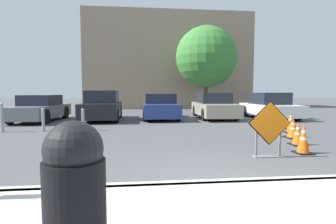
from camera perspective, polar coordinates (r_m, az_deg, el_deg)
name	(u,v)px	position (r m, az deg, el deg)	size (l,w,h in m)	color
ground_plane	(164,120)	(13.94, -0.87, -1.74)	(96.00, 96.00, 0.00)	#4C4C4F
curb_lip	(223,185)	(4.26, 11.96, -15.33)	(22.19, 0.20, 0.14)	beige
road_closed_sign	(269,128)	(6.40, 21.22, -3.28)	(1.01, 0.20, 1.30)	black
traffic_cone_nearest	(303,139)	(7.20, 27.38, -5.23)	(0.39, 0.39, 0.73)	black
traffic_cone_second	(298,134)	(8.26, 26.43, -4.29)	(0.40, 0.40, 0.65)	black
traffic_cone_third	(293,129)	(9.46, 25.60, -3.31)	(0.51, 0.51, 0.61)	black
traffic_cone_fourth	(291,124)	(10.54, 25.21, -2.31)	(0.39, 0.39, 0.70)	black
traffic_cone_fifth	(291,120)	(11.62, 25.19, -1.69)	(0.45, 0.45, 0.71)	black
parked_car_nearest	(40,109)	(14.89, -26.07, 0.64)	(2.05, 4.32, 1.33)	slate
parked_car_second	(102,107)	(14.28, -14.13, 1.16)	(1.91, 4.08, 1.56)	black
parked_car_third	(160,107)	(14.47, -1.73, 1.07)	(1.90, 4.02, 1.39)	navy
parked_car_fourth	(214,106)	(15.19, 9.94, 1.21)	(2.05, 4.68, 1.43)	#A39984
parked_car_fifth	(270,107)	(15.88, 21.24, 1.11)	(2.00, 4.28, 1.45)	white
trash_bin	(75,191)	(2.28, -19.61, -15.91)	(0.48, 0.48, 1.14)	black
bollard_nearest	(83,119)	(10.57, -18.01, -1.44)	(0.12, 0.12, 0.86)	gray
bollard_second	(43,119)	(10.96, -25.53, -1.38)	(0.12, 0.12, 0.89)	gray
bollard_third	(2,117)	(11.52, -32.43, -0.89)	(0.12, 0.12, 1.08)	gray
building_facade_backdrop	(168,63)	(25.61, -0.09, 10.72)	(15.06, 5.00, 8.60)	gray
street_tree_behind_lot	(206,57)	(20.78, 8.31, 11.75)	(4.71, 4.71, 6.52)	#513823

